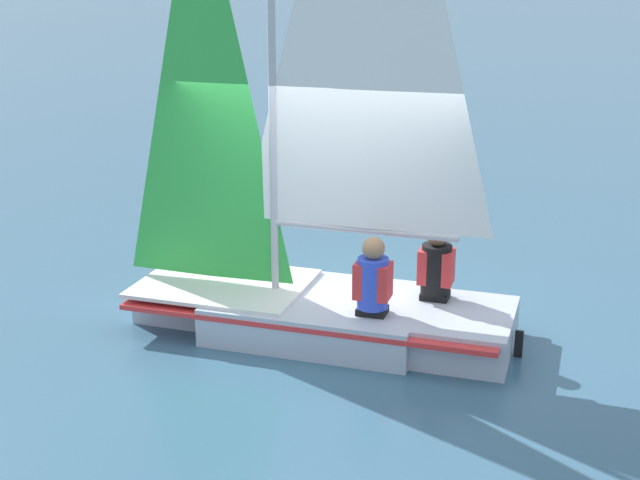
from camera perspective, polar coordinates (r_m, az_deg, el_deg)
The scene contains 4 objects.
ground_plane at distance 9.20m, azimuth -0.00°, elevation -5.88°, with size 260.00×260.00×0.00m, color #38607A.
sailboat_main at distance 8.86m, azimuth -0.03°, elevation -0.18°, with size 3.32×3.94×6.18m.
sailor_helm at distance 8.55m, azimuth 3.39°, elevation -3.29°, with size 0.42×0.43×1.16m.
sailor_crew at distance 8.99m, azimuth 7.43°, elevation -2.27°, with size 0.42×0.43×1.16m.
Camera 1 is at (8.08, -2.39, 3.69)m, focal length 50.00 mm.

